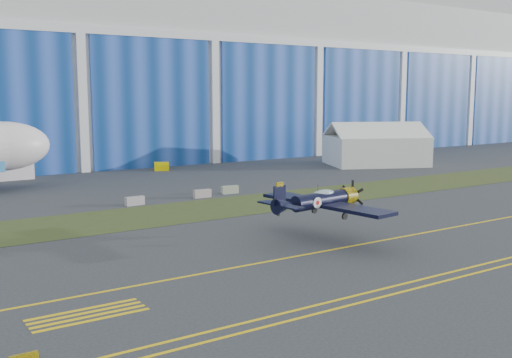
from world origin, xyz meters
TOP-DOWN VIEW (x-y plane):
  - ground at (0.00, 0.00)m, footprint 260.00×260.00m
  - grass_median at (0.00, 14.00)m, footprint 260.00×10.00m
  - hangar at (0.00, 71.79)m, footprint 220.00×45.70m
  - taxiway_centreline at (0.00, -5.00)m, footprint 200.00×0.20m
  - edge_line_near at (0.00, -14.50)m, footprint 80.00×0.20m
  - edge_line_far at (0.00, -13.50)m, footprint 80.00×0.20m
  - hold_short_ladder at (-18.00, -8.10)m, footprint 6.00×2.40m
  - guard_board_left at (-22.00, -12.00)m, footprint 1.20×0.15m
  - warbird at (2.06, -2.44)m, footprint 11.41×13.22m
  - tent at (42.46, 32.61)m, footprint 18.20×16.10m
  - shipping_container at (-11.36, 46.97)m, footprint 6.76×2.87m
  - tug at (10.22, 44.83)m, footprint 2.48×2.03m
  - barrier_a at (-4.11, 19.91)m, footprint 2.04×0.75m
  - barrier_b at (3.88, 20.15)m, footprint 2.02×0.68m
  - barrier_c at (7.85, 20.84)m, footprint 2.06×0.82m

SIDE VIEW (x-z plane):
  - ground at x=0.00m, z-range 0.00..0.00m
  - taxiway_centreline at x=0.00m, z-range 0.00..0.02m
  - edge_line_near at x=0.00m, z-range 0.00..0.02m
  - edge_line_far at x=0.00m, z-range 0.00..0.02m
  - hold_short_ladder at x=-18.00m, z-range 0.00..0.02m
  - grass_median at x=0.00m, z-range 0.01..0.03m
  - guard_board_left at x=-22.00m, z-range 0.00..0.35m
  - barrier_a at x=-4.11m, z-range 0.00..0.90m
  - barrier_b at x=3.88m, z-range 0.00..0.90m
  - barrier_c at x=7.85m, z-range 0.00..0.90m
  - tug at x=10.22m, z-range 0.00..1.25m
  - shipping_container at x=-11.36m, z-range 0.00..2.90m
  - warbird at x=2.06m, z-range 1.43..5.02m
  - tent at x=42.46m, z-range 0.00..7.00m
  - hangar at x=0.00m, z-range -0.04..29.96m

